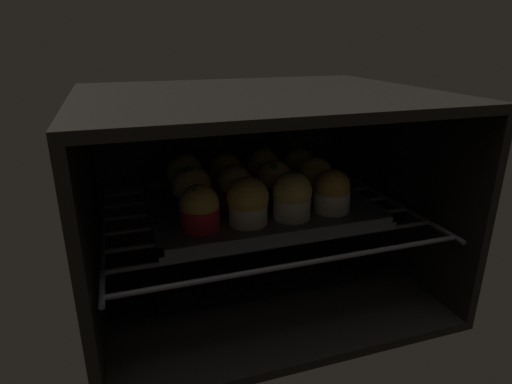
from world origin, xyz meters
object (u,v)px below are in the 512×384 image
at_px(muffin_row0_col1, 248,202).
at_px(muffin_row2_col0, 185,177).
at_px(muffin_row1_col1, 235,187).
at_px(muffin_row2_col1, 226,174).
at_px(muffin_row0_col3, 332,192).
at_px(muffin_row1_col3, 314,178).
at_px(muffin_row0_col2, 292,196).
at_px(muffin_row1_col0, 192,190).
at_px(baking_tray, 256,206).
at_px(muffin_row2_col2, 264,169).
at_px(muffin_row2_col3, 299,168).
at_px(muffin_row1_col2, 274,182).
at_px(muffin_row0_col0, 200,209).

relative_size(muffin_row0_col1, muffin_row2_col0, 0.97).
height_order(muffin_row1_col1, muffin_row2_col1, muffin_row2_col1).
height_order(muffin_row0_col3, muffin_row1_col3, muffin_row1_col3).
bearing_deg(muffin_row1_col1, muffin_row2_col1, 87.33).
bearing_deg(muffin_row2_col0, muffin_row0_col2, -46.58).
xyz_separation_m(muffin_row1_col1, muffin_row2_col0, (-0.08, 0.08, 0.00)).
height_order(muffin_row1_col0, muffin_row1_col3, muffin_row1_col0).
distance_m(baking_tray, muffin_row1_col3, 0.12).
bearing_deg(muffin_row2_col2, muffin_row0_col2, -92.41).
xyz_separation_m(muffin_row1_col3, muffin_row2_col3, (0.00, 0.08, -0.00)).
relative_size(muffin_row0_col3, muffin_row1_col2, 0.96).
height_order(muffin_row2_col1, muffin_row2_col3, muffin_row2_col1).
relative_size(muffin_row0_col2, muffin_row1_col2, 1.04).
distance_m(muffin_row1_col2, muffin_row2_col2, 0.08).
height_order(muffin_row1_col0, muffin_row2_col0, same).
bearing_deg(muffin_row2_col1, muffin_row0_col1, -91.73).
bearing_deg(muffin_row2_col2, muffin_row2_col0, -179.45).
distance_m(muffin_row1_col0, muffin_row2_col2, 0.18).
relative_size(baking_tray, muffin_row2_col1, 4.90).
bearing_deg(muffin_row1_col2, muffin_row1_col3, -0.38).
height_order(muffin_row1_col3, muffin_row2_col1, muffin_row2_col1).
bearing_deg(muffin_row1_col3, muffin_row1_col2, 179.62).
height_order(muffin_row2_col0, muffin_row2_col1, muffin_row2_col0).
bearing_deg(muffin_row0_col3, muffin_row1_col0, 161.70).
height_order(muffin_row1_col2, muffin_row1_col3, same).
bearing_deg(muffin_row1_col1, muffin_row1_col3, -0.25).
bearing_deg(muffin_row0_col1, muffin_row1_col0, 132.89).
relative_size(baking_tray, muffin_row2_col0, 4.75).
height_order(muffin_row2_col0, muffin_row2_col2, muffin_row2_col2).
xyz_separation_m(muffin_row0_col1, muffin_row1_col1, (0.00, 0.08, -0.00)).
height_order(muffin_row1_col2, muffin_row2_col0, muffin_row2_col0).
bearing_deg(muffin_row2_col1, muffin_row1_col1, -92.67).
distance_m(muffin_row1_col0, muffin_row1_col3, 0.23).
bearing_deg(muffin_row0_col0, muffin_row2_col1, 62.01).
distance_m(baking_tray, muffin_row0_col3, 0.14).
distance_m(muffin_row0_col3, muffin_row1_col1, 0.17).
distance_m(muffin_row1_col2, muffin_row2_col3, 0.11).
height_order(muffin_row0_col0, muffin_row1_col0, muffin_row1_col0).
relative_size(muffin_row1_col2, muffin_row2_col3, 1.06).
distance_m(muffin_row0_col0, muffin_row0_col2, 0.16).
distance_m(muffin_row0_col2, muffin_row1_col3, 0.11).
bearing_deg(muffin_row1_col3, muffin_row0_col0, -162.33).
height_order(muffin_row0_col1, muffin_row1_col0, muffin_row1_col0).
height_order(muffin_row0_col0, muffin_row2_col3, same).
bearing_deg(muffin_row0_col3, muffin_row2_col1, 133.96).
bearing_deg(muffin_row0_col1, muffin_row0_col2, -0.65).
xyz_separation_m(muffin_row1_col0, muffin_row1_col2, (0.15, -0.00, -0.00)).
xyz_separation_m(muffin_row2_col1, muffin_row2_col3, (0.15, -0.00, -0.00)).
distance_m(baking_tray, muffin_row0_col1, 0.10).
relative_size(muffin_row1_col0, muffin_row1_col2, 1.05).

